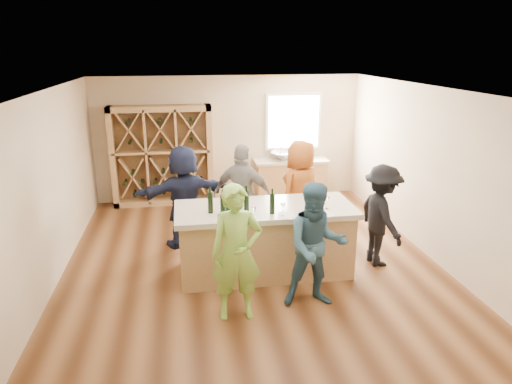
{
  "coord_description": "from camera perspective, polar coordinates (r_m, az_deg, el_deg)",
  "views": [
    {
      "loc": [
        -1.02,
        -6.75,
        3.4
      ],
      "look_at": [
        0.1,
        0.2,
        1.15
      ],
      "focal_mm": 32.0,
      "sensor_mm": 36.0,
      "label": 1
    }
  ],
  "objects": [
    {
      "name": "wine_bottle_d",
      "position": [
        6.57,
        -2.27,
        -1.65
      ],
      "size": [
        0.09,
        0.09,
        0.28
      ],
      "primitive_type": "cylinder",
      "rotation": [
        0.0,
        0.0,
        0.33
      ],
      "color": "black",
      "rests_on": "tasting_counter_top"
    },
    {
      "name": "wine_bottle_c",
      "position": [
        6.71,
        -3.6,
        -1.08
      ],
      "size": [
        0.1,
        0.1,
        0.32
      ],
      "primitive_type": "cylinder",
      "rotation": [
        0.0,
        0.0,
        -0.26
      ],
      "color": "black",
      "rests_on": "tasting_counter_top"
    },
    {
      "name": "back_counter_base",
      "position": [
        10.66,
        4.33,
        1.51
      ],
      "size": [
        1.6,
        0.58,
        0.86
      ],
      "primitive_type": "cube",
      "color": "#AB8252",
      "rests_on": "floor"
    },
    {
      "name": "person_near_left",
      "position": [
        5.84,
        -2.44,
        -7.63
      ],
      "size": [
        0.66,
        0.48,
        1.8
      ],
      "primitive_type": "imported",
      "rotation": [
        0.0,
        0.0,
        0.0
      ],
      "color": "#8CC64C",
      "rests_on": "floor"
    },
    {
      "name": "sink",
      "position": [
        10.47,
        3.33,
        4.52
      ],
      "size": [
        0.54,
        0.54,
        0.19
      ],
      "primitive_type": "imported",
      "color": "silver",
      "rests_on": "back_counter_top"
    },
    {
      "name": "wine_rack",
      "position": [
        10.29,
        -11.64,
        4.45
      ],
      "size": [
        2.2,
        0.45,
        2.2
      ],
      "primitive_type": "cube",
      "color": "#AB8252",
      "rests_on": "floor"
    },
    {
      "name": "wine_glass_b",
      "position": [
        6.53,
        3.36,
        -2.24
      ],
      "size": [
        0.08,
        0.08,
        0.19
      ],
      "primitive_type": "cone",
      "rotation": [
        0.0,
        0.0,
        -0.12
      ],
      "color": "white",
      "rests_on": "tasting_counter_top"
    },
    {
      "name": "tasting_menu_a",
      "position": [
        6.51,
        -1.7,
        -3.16
      ],
      "size": [
        0.27,
        0.35,
        0.0
      ],
      "primitive_type": "cube",
      "rotation": [
        0.0,
        0.0,
        0.09
      ],
      "color": "white",
      "rests_on": "tasting_counter_top"
    },
    {
      "name": "wine_bottle_e",
      "position": [
        6.67,
        -1.21,
        -1.19
      ],
      "size": [
        0.1,
        0.1,
        0.32
      ],
      "primitive_type": "cylinder",
      "rotation": [
        0.0,
        0.0,
        0.35
      ],
      "color": "black",
      "rests_on": "tasting_counter_top"
    },
    {
      "name": "wine_bottle_a",
      "position": [
        6.65,
        -5.72,
        -1.36
      ],
      "size": [
        0.1,
        0.1,
        0.31
      ],
      "primitive_type": "cylinder",
      "rotation": [
        0.0,
        0.0,
        -0.43
      ],
      "color": "black",
      "rests_on": "tasting_counter_top"
    },
    {
      "name": "person_far_left",
      "position": [
        8.04,
        -8.96,
        -0.53
      ],
      "size": [
        1.78,
        0.92,
        1.82
      ],
      "primitive_type": "imported",
      "rotation": [
        0.0,
        0.0,
        3.33
      ],
      "color": "#191E38",
      "rests_on": "floor"
    },
    {
      "name": "floor",
      "position": [
        7.65,
        -0.51,
        -9.09
      ],
      "size": [
        6.0,
        7.0,
        0.1
      ],
      "primitive_type": "cube",
      "color": "brown",
      "rests_on": "ground"
    },
    {
      "name": "faucet",
      "position": [
        10.63,
        3.13,
        5.04
      ],
      "size": [
        0.02,
        0.02,
        0.3
      ],
      "primitive_type": "cylinder",
      "color": "silver",
      "rests_on": "back_counter_top"
    },
    {
      "name": "person_far_right",
      "position": [
        8.26,
        5.56,
        0.15
      ],
      "size": [
        1.07,
        0.99,
        1.84
      ],
      "primitive_type": "imported",
      "rotation": [
        0.0,
        0.0,
        3.74
      ],
      "color": "#994C19",
      "rests_on": "floor"
    },
    {
      "name": "back_counter_top",
      "position": [
        10.54,
        4.39,
        3.91
      ],
      "size": [
        1.7,
        0.62,
        0.06
      ],
      "primitive_type": "cube",
      "color": "#BCAF9A",
      "rests_on": "back_counter_base"
    },
    {
      "name": "wall_right",
      "position": [
        8.13,
        21.24,
        2.27
      ],
      "size": [
        0.1,
        7.0,
        2.8
      ],
      "primitive_type": "cube",
      "color": "#CCB494",
      "rests_on": "ground"
    },
    {
      "name": "wall_left",
      "position": [
        7.32,
        -24.85,
        0.19
      ],
      "size": [
        0.1,
        7.0,
        2.8
      ],
      "primitive_type": "cube",
      "color": "#CCB494",
      "rests_on": "ground"
    },
    {
      "name": "wall_back",
      "position": [
        10.54,
        -3.47,
        6.76
      ],
      "size": [
        6.0,
        0.1,
        2.8
      ],
      "primitive_type": "cube",
      "color": "#CCB494",
      "rests_on": "ground"
    },
    {
      "name": "wine_glass_c",
      "position": [
        6.61,
        7.64,
        -2.17
      ],
      "size": [
        0.08,
        0.08,
        0.17
      ],
      "primitive_type": "cone",
      "rotation": [
        0.0,
        0.0,
        0.28
      ],
      "color": "white",
      "rests_on": "tasting_counter_top"
    },
    {
      "name": "wine_glass_e",
      "position": [
        6.89,
        8.89,
        -1.37
      ],
      "size": [
        0.09,
        0.09,
        0.18
      ],
      "primitive_type": "cone",
      "rotation": [
        0.0,
        0.0,
        0.42
      ],
      "color": "white",
      "rests_on": "tasting_counter_top"
    },
    {
      "name": "person_server",
      "position": [
        7.54,
        15.37,
        -2.86
      ],
      "size": [
        0.6,
        1.11,
        1.66
      ],
      "primitive_type": "imported",
      "rotation": [
        0.0,
        0.0,
        1.67
      ],
      "color": "black",
      "rests_on": "floor"
    },
    {
      "name": "window_frame",
      "position": [
        10.65,
        4.68,
        8.76
      ],
      "size": [
        1.3,
        0.06,
        1.3
      ],
      "primitive_type": "cube",
      "color": "white",
      "rests_on": "wall_back"
    },
    {
      "name": "person_near_right",
      "position": [
        6.16,
        7.54,
        -6.7
      ],
      "size": [
        0.88,
        0.53,
        1.74
      ],
      "primitive_type": "imported",
      "rotation": [
        0.0,
        0.0,
        -0.08
      ],
      "color": "#335972",
      "rests_on": "floor"
    },
    {
      "name": "wine_bottle_f",
      "position": [
        6.6,
        2.04,
        -1.5
      ],
      "size": [
        0.07,
        0.07,
        0.3
      ],
      "primitive_type": "cylinder",
      "color": "black",
      "rests_on": "tasting_counter_top"
    },
    {
      "name": "tasting_counter_top",
      "position": [
        6.93,
        1.14,
        -2.19
      ],
      "size": [
        2.72,
        1.12,
        0.08
      ],
      "primitive_type": "cube",
      "color": "#BCAF9A",
      "rests_on": "tasting_counter_base"
    },
    {
      "name": "person_far_mid",
      "position": [
        7.96,
        -1.65,
        -0.5
      ],
      "size": [
        1.2,
        0.94,
        1.82
      ],
      "primitive_type": "imported",
      "rotation": [
        0.0,
        0.0,
        2.72
      ],
      "color": "slate",
      "rests_on": "floor"
    },
    {
      "name": "tasting_menu_b",
      "position": [
        6.58,
        3.71,
        -2.95
      ],
      "size": [
        0.29,
        0.34,
        0.0
      ],
      "primitive_type": "cube",
      "rotation": [
        0.0,
        0.0,
        -0.31
      ],
      "color": "white",
      "rests_on": "tasting_counter_top"
    },
    {
      "name": "wall_front",
      "position": [
        3.91,
        7.55,
        -13.23
      ],
      "size": [
        6.0,
        0.1,
        2.8
      ],
      "primitive_type": "cube",
      "color": "#CCB494",
      "rests_on": "ground"
    },
    {
      "name": "window_pane",
      "position": [
        10.62,
        4.73,
        8.74
      ],
      "size": [
        1.18,
        0.01,
        1.18
      ],
      "primitive_type": "cube",
      "color": "white",
      "rests_on": "wall_back"
    },
    {
      "name": "tasting_menu_c",
      "position": [
        6.71,
        8.47,
        -2.69
      ],
      "size": [
        0.26,
        0.33,
        0.0
      ],
      "primitive_type": "cube",
      "rotation": [
        0.0,
        0.0,
        0.13
      ],
      "color": "white",
      "rests_on": "tasting_counter_top"
    },
    {
      "name": "ceiling",
      "position": [
        6.85,
        -0.57,
        13.12
      ],
      "size": [
        6.0,
        7.0,
        0.1
      ],
      "primitive_type": "cube",
      "color": "white",
      "rests_on": "ground"
    },
    {
      "name": "tasting_counter_base",
      "position": [
        7.13,
        1.11,
        -6.28
      ],
      "size": [
        2.6,
        1.0,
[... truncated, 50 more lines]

